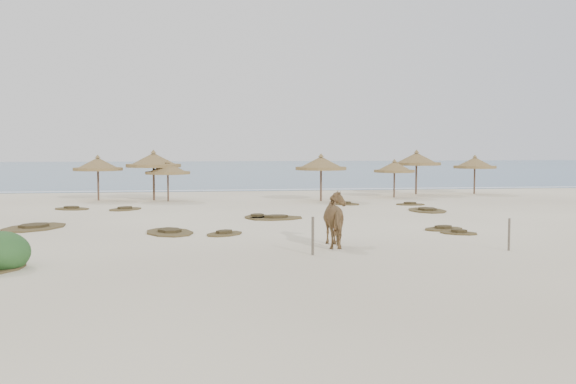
% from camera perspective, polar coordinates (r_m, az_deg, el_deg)
% --- Properties ---
extents(ground, '(160.00, 160.00, 0.00)m').
position_cam_1_polar(ground, '(21.59, -4.32, -4.48)').
color(ground, white).
rests_on(ground, ground).
extents(ocean, '(200.00, 100.00, 0.01)m').
position_cam_1_polar(ocean, '(96.37, -7.43, 2.08)').
color(ocean, '#2A5A7E').
rests_on(ocean, ground).
extents(foam_line, '(70.00, 0.60, 0.01)m').
position_cam_1_polar(foam_line, '(47.44, -6.51, 0.13)').
color(foam_line, white).
rests_on(foam_line, ground).
extents(palapa_1, '(3.41, 3.41, 2.75)m').
position_cam_1_polar(palapa_1, '(39.96, -16.55, 2.33)').
color(palapa_1, brown).
rests_on(palapa_1, ground).
extents(palapa_2, '(4.12, 4.12, 3.05)m').
position_cam_1_polar(palapa_2, '(39.26, -11.87, 2.72)').
color(palapa_2, brown).
rests_on(palapa_2, ground).
extents(palapa_3, '(3.35, 3.35, 2.46)m').
position_cam_1_polar(palapa_3, '(38.36, -10.64, 2.03)').
color(palapa_3, brown).
rests_on(palapa_3, ground).
extents(palapa_4, '(3.38, 3.38, 2.83)m').
position_cam_1_polar(palapa_4, '(37.90, 2.95, 2.50)').
color(palapa_4, brown).
rests_on(palapa_4, ground).
extents(palapa_5, '(2.89, 2.89, 2.45)m').
position_cam_1_polar(palapa_5, '(41.16, 9.44, 2.16)').
color(palapa_5, brown).
rests_on(palapa_5, ground).
extents(palapa_6, '(3.78, 3.78, 3.03)m').
position_cam_1_polar(palapa_6, '(44.11, 11.35, 2.84)').
color(palapa_6, brown).
rests_on(palapa_6, ground).
extents(palapa_7, '(3.11, 3.11, 2.69)m').
position_cam_1_polar(palapa_7, '(45.44, 16.27, 2.46)').
color(palapa_7, brown).
rests_on(palapa_7, ground).
extents(horse, '(0.94, 2.06, 1.74)m').
position_cam_1_polar(horse, '(20.63, 4.52, -2.45)').
color(horse, olive).
rests_on(horse, ground).
extents(fence_post_near, '(0.11, 0.11, 1.14)m').
position_cam_1_polar(fence_post_near, '(18.96, 2.22, -3.92)').
color(fence_post_near, '#62594A').
rests_on(fence_post_near, ground).
extents(fence_post_far, '(0.10, 0.10, 1.00)m').
position_cam_1_polar(fence_post_far, '(20.92, 19.05, -3.58)').
color(fence_post_far, '#62594A').
rests_on(fence_post_far, ground).
extents(scrub_1, '(3.08, 3.65, 0.16)m').
position_cam_1_polar(scrub_1, '(27.15, -21.63, -2.90)').
color(scrub_1, brown).
rests_on(scrub_1, ground).
extents(scrub_2, '(1.85, 1.88, 0.16)m').
position_cam_1_polar(scrub_2, '(23.49, -5.68, -3.68)').
color(scrub_2, brown).
rests_on(scrub_2, ground).
extents(scrub_3, '(2.79, 2.09, 0.16)m').
position_cam_1_polar(scrub_3, '(28.55, -1.09, -2.30)').
color(scrub_3, brown).
rests_on(scrub_3, ground).
extents(scrub_4, '(1.93, 1.57, 0.16)m').
position_cam_1_polar(scrub_4, '(25.50, 13.64, -3.17)').
color(scrub_4, brown).
rests_on(scrub_4, ground).
extents(scrub_5, '(1.88, 2.81, 0.16)m').
position_cam_1_polar(scrub_5, '(32.74, 12.25, -1.58)').
color(scrub_5, brown).
rests_on(scrub_5, ground).
extents(scrub_6, '(2.29, 2.00, 0.16)m').
position_cam_1_polar(scrub_6, '(34.68, -18.68, -1.39)').
color(scrub_6, brown).
rests_on(scrub_6, ground).
extents(scrub_7, '(2.11, 2.01, 0.16)m').
position_cam_1_polar(scrub_7, '(35.82, 5.04, -1.03)').
color(scrub_7, brown).
rests_on(scrub_7, ground).
extents(scrub_9, '(2.37, 2.96, 0.16)m').
position_cam_1_polar(scrub_9, '(24.21, -10.50, -3.50)').
color(scrub_9, brown).
rests_on(scrub_9, ground).
extents(scrub_10, '(1.76, 1.30, 0.16)m').
position_cam_1_polar(scrub_10, '(36.03, 10.81, -1.06)').
color(scrub_10, brown).
rests_on(scrub_10, ground).
extents(scrub_12, '(1.62, 1.48, 0.16)m').
position_cam_1_polar(scrub_12, '(24.43, 14.94, -3.50)').
color(scrub_12, brown).
rests_on(scrub_12, ground).
extents(scrub_13, '(2.20, 2.34, 0.16)m').
position_cam_1_polar(scrub_13, '(33.67, -14.27, -1.46)').
color(scrub_13, brown).
rests_on(scrub_13, ground).
extents(scrub_14, '(1.58, 2.03, 0.16)m').
position_cam_1_polar(scrub_14, '(29.10, -2.75, -2.18)').
color(scrub_14, brown).
rests_on(scrub_14, ground).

